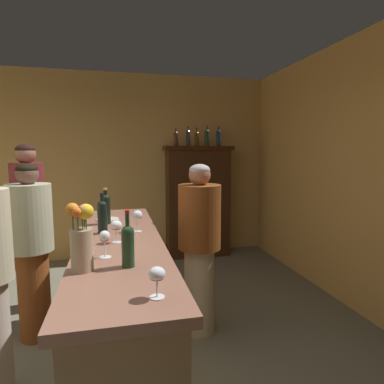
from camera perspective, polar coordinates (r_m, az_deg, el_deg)
The scene contains 20 objects.
wall_back at distance 5.15m, azimuth -19.64°, elevation 4.10°, with size 5.95×0.12×2.77m, color tan.
bar_counter at distance 2.49m, azimuth -12.13°, elevation -19.31°, with size 0.56×2.32×1.02m.
display_cabinet at distance 5.04m, azimuth 1.03°, elevation -1.28°, with size 1.04×0.38×1.70m.
wine_bottle_pinot at distance 1.73m, azimuth -11.14°, elevation -8.83°, with size 0.07×0.07×0.30m.
wine_bottle_malbec at distance 2.78m, azimuth -14.84°, elevation -2.60°, with size 0.08×0.08×0.30m.
wine_bottle_rose at distance 2.46m, azimuth -15.39°, elevation -3.93°, with size 0.07×0.07×0.30m.
wine_glass_front at distance 1.91m, azimuth -15.01°, elevation -7.80°, with size 0.07×0.07×0.15m.
wine_glass_mid at distance 1.37m, azimuth -6.16°, elevation -14.31°, with size 0.07×0.07×0.13m.
wine_glass_rear at distance 2.20m, azimuth -13.11°, elevation -5.86°, with size 0.08×0.08×0.15m.
wine_glass_spare at distance 2.46m, azimuth -9.55°, elevation -4.15°, with size 0.08×0.08×0.16m.
flower_arrangement at distance 1.72m, azimuth -18.70°, elevation -7.46°, with size 0.13×0.12×0.34m.
cheese_plate at distance 2.94m, azimuth -14.50°, elevation -4.66°, with size 0.19×0.19×0.01m, color white.
display_bottle_left at distance 4.92m, azimuth -2.82°, elevation 9.42°, with size 0.07×0.07×0.28m.
display_bottle_midleft at distance 4.96m, azimuth -0.69°, elevation 9.57°, with size 0.06×0.06×0.32m.
display_bottle_center at distance 4.99m, azimuth 0.83°, elevation 9.40°, with size 0.06×0.06×0.28m.
display_bottle_midright at distance 5.03m, azimuth 2.63°, elevation 9.58°, with size 0.08×0.08×0.31m.
display_bottle_right at distance 5.08m, azimuth 4.66°, elevation 9.52°, with size 0.07×0.07×0.32m.
patron_near_entrance at distance 3.11m, azimuth -26.25°, elevation -8.34°, with size 0.36×0.36×1.52m.
patron_in_grey at distance 3.71m, azimuth -26.52°, elevation -4.15°, with size 0.32×0.32×1.69m.
bartender at distance 2.90m, azimuth 1.31°, elevation -8.87°, with size 0.37×0.37×1.51m.
Camera 1 is at (0.58, -1.98, 1.62)m, focal length 30.54 mm.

